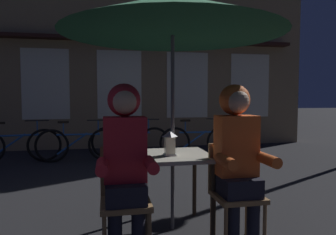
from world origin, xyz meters
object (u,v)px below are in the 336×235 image
(patio_umbrella, at_px, (173,15))
(bicycle_second, at_px, (78,144))
(bicycle_fourth, at_px, (198,141))
(lantern, at_px, (170,143))
(chair_right, at_px, (234,187))
(person_left_hooded, at_px, (125,152))
(chair_left, at_px, (125,194))
(cafe_table, at_px, (173,164))
(bicycle_nearest, at_px, (16,146))
(bicycle_third, at_px, (130,142))
(person_right_hooded, at_px, (237,149))

(patio_umbrella, height_order, bicycle_second, patio_umbrella)
(bicycle_fourth, bearing_deg, lantern, -110.75)
(chair_right, distance_m, person_left_hooded, 1.03)
(lantern, bearing_deg, chair_left, -145.07)
(cafe_table, distance_m, lantern, 0.23)
(lantern, distance_m, bicycle_fourth, 3.80)
(patio_umbrella, xyz_separation_m, bicycle_nearest, (-2.35, 3.58, -1.71))
(person_left_hooded, height_order, bicycle_third, person_left_hooded)
(bicycle_second, bearing_deg, cafe_table, -71.55)
(bicycle_nearest, bearing_deg, cafe_table, -56.70)
(person_right_hooded, bearing_deg, bicycle_second, 112.74)
(chair_left, distance_m, bicycle_second, 3.95)
(lantern, relative_size, bicycle_second, 0.14)
(patio_umbrella, relative_size, bicycle_second, 1.37)
(chair_right, bearing_deg, chair_left, 180.00)
(lantern, distance_m, person_left_hooded, 0.57)
(chair_right, height_order, bicycle_second, chair_right)
(patio_umbrella, relative_size, bicycle_third, 1.41)
(bicycle_nearest, bearing_deg, lantern, -57.59)
(chair_left, relative_size, chair_right, 1.00)
(bicycle_second, bearing_deg, chair_left, -79.88)
(patio_umbrella, height_order, chair_left, patio_umbrella)
(chair_right, relative_size, bicycle_third, 0.53)
(bicycle_third, bearing_deg, chair_left, -94.89)
(lantern, relative_size, person_right_hooded, 0.17)
(person_right_hooded, height_order, bicycle_fourth, person_right_hooded)
(chair_left, distance_m, person_right_hooded, 1.03)
(chair_right, xyz_separation_m, bicycle_nearest, (-2.83, 3.95, -0.14))
(bicycle_third, bearing_deg, chair_right, -81.36)
(bicycle_third, relative_size, bicycle_fourth, 0.98)
(chair_right, height_order, bicycle_third, chair_right)
(bicycle_third, bearing_deg, bicycle_second, -171.53)
(bicycle_third, xyz_separation_m, bicycle_fourth, (1.43, -0.22, 0.00))
(person_right_hooded, relative_size, bicycle_second, 0.83)
(chair_right, height_order, person_left_hooded, person_left_hooded)
(bicycle_nearest, bearing_deg, person_right_hooded, -54.74)
(patio_umbrella, bearing_deg, chair_left, -142.45)
(chair_right, xyz_separation_m, bicycle_third, (-0.61, 4.04, -0.14))
(person_left_hooded, bearing_deg, patio_umbrella, 41.57)
(patio_umbrella, distance_m, person_right_hooded, 1.37)
(person_right_hooded, relative_size, bicycle_third, 0.85)
(cafe_table, xyz_separation_m, patio_umbrella, (0.00, 0.00, 1.42))
(person_left_hooded, distance_m, bicycle_second, 4.04)
(bicycle_second, bearing_deg, bicycle_nearest, 177.11)
(lantern, relative_size, person_left_hooded, 0.17)
(patio_umbrella, bearing_deg, bicycle_fourth, 69.49)
(patio_umbrella, height_order, bicycle_third, patio_umbrella)
(cafe_table, relative_size, person_left_hooded, 0.53)
(person_right_hooded, height_order, bicycle_second, person_right_hooded)
(patio_umbrella, relative_size, lantern, 10.00)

